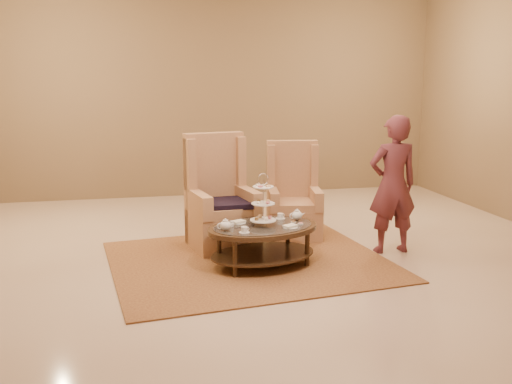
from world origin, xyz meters
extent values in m
plane|color=beige|center=(0.00, 0.00, 0.00)|extent=(8.00, 8.00, 0.00)
cube|color=white|center=(0.00, 0.00, 0.00)|extent=(8.00, 8.00, 0.02)
cube|color=brown|center=(0.00, 4.00, 1.75)|extent=(8.00, 0.04, 3.50)
cube|color=olive|center=(-0.11, 0.12, 0.01)|extent=(3.32, 2.88, 0.02)
cylinder|color=black|center=(-0.36, -0.39, 0.21)|extent=(0.06, 0.06, 0.41)
cylinder|color=black|center=(0.48, -0.19, 0.21)|extent=(0.06, 0.06, 0.41)
cylinder|color=black|center=(-0.46, 0.06, 0.21)|extent=(0.06, 0.06, 0.41)
cylinder|color=black|center=(0.38, 0.25, 0.21)|extent=(0.06, 0.06, 0.41)
cylinder|color=silver|center=(0.01, -0.07, 0.73)|extent=(0.01, 0.01, 0.51)
torus|color=silver|center=(0.01, -0.07, 0.98)|extent=(0.13, 0.04, 0.13)
cylinder|color=white|center=(0.01, -0.07, 0.53)|extent=(0.35, 0.35, 0.01)
cylinder|color=white|center=(0.01, -0.07, 0.72)|extent=(0.31, 0.31, 0.01)
cylinder|color=white|center=(0.01, -0.07, 0.90)|extent=(0.27, 0.27, 0.01)
cylinder|color=#BC6061|center=(0.09, -0.05, 0.55)|extent=(0.05, 0.05, 0.03)
cylinder|color=tan|center=(-0.01, 0.01, 0.55)|extent=(0.05, 0.05, 0.03)
cylinder|color=brown|center=(-0.07, -0.08, 0.55)|extent=(0.05, 0.05, 0.03)
cylinder|color=silver|center=(0.03, -0.14, 0.55)|extent=(0.05, 0.05, 0.03)
ellipsoid|color=tan|center=(0.07, -0.03, 0.74)|extent=(0.05, 0.05, 0.03)
ellipsoid|color=brown|center=(-0.02, -0.01, 0.74)|extent=(0.05, 0.05, 0.03)
ellipsoid|color=silver|center=(-0.05, -0.10, 0.74)|extent=(0.05, 0.05, 0.03)
ellipsoid|color=#BC6061|center=(0.05, -0.13, 0.74)|extent=(0.05, 0.05, 0.03)
cube|color=brown|center=(0.05, -0.02, 0.92)|extent=(0.05, 0.04, 0.02)
cube|color=silver|center=(-0.04, -0.02, 0.92)|extent=(0.05, 0.04, 0.02)
cube|color=#BC6061|center=(-0.03, -0.11, 0.92)|extent=(0.05, 0.04, 0.02)
cube|color=tan|center=(0.06, -0.11, 0.92)|extent=(0.05, 0.04, 0.02)
ellipsoid|color=white|center=(-0.43, -0.19, 0.53)|extent=(0.15, 0.15, 0.10)
cylinder|color=white|center=(-0.43, -0.19, 0.58)|extent=(0.07, 0.07, 0.01)
sphere|color=white|center=(-0.43, -0.19, 0.59)|extent=(0.02, 0.02, 0.02)
cone|color=white|center=(-0.35, -0.17, 0.53)|extent=(0.08, 0.04, 0.05)
torus|color=white|center=(-0.49, -0.20, 0.53)|extent=(0.07, 0.03, 0.07)
ellipsoid|color=white|center=(0.44, 0.09, 0.53)|extent=(0.15, 0.15, 0.10)
cylinder|color=white|center=(0.44, 0.09, 0.58)|extent=(0.07, 0.07, 0.01)
sphere|color=white|center=(0.44, 0.09, 0.59)|extent=(0.02, 0.02, 0.02)
cone|color=white|center=(0.52, 0.10, 0.53)|extent=(0.08, 0.04, 0.05)
torus|color=white|center=(0.38, 0.07, 0.53)|extent=(0.07, 0.03, 0.07)
cylinder|color=white|center=(-0.25, -0.32, 0.47)|extent=(0.14, 0.14, 0.01)
cylinder|color=white|center=(-0.25, -0.32, 0.51)|extent=(0.08, 0.08, 0.06)
torus|color=white|center=(-0.21, -0.31, 0.51)|extent=(0.04, 0.02, 0.04)
cylinder|color=white|center=(0.27, 0.18, 0.47)|extent=(0.14, 0.14, 0.01)
cylinder|color=white|center=(0.27, 0.18, 0.51)|extent=(0.08, 0.08, 0.06)
torus|color=white|center=(0.31, 0.19, 0.51)|extent=(0.04, 0.02, 0.04)
cylinder|color=white|center=(-0.24, 0.09, 0.47)|extent=(0.20, 0.20, 0.01)
cube|color=beige|center=(-0.24, 0.09, 0.49)|extent=(0.17, 0.15, 0.02)
cylinder|color=white|center=(0.28, -0.22, 0.47)|extent=(0.20, 0.20, 0.01)
cube|color=beige|center=(0.28, -0.22, 0.49)|extent=(0.17, 0.15, 0.02)
cylinder|color=white|center=(-0.33, -0.04, 0.50)|extent=(0.05, 0.05, 0.06)
cylinder|color=white|center=(0.42, -0.12, 0.48)|extent=(0.07, 0.07, 0.01)
cylinder|color=#BC6061|center=(0.42, -0.12, 0.49)|extent=(0.05, 0.05, 0.01)
cylinder|color=white|center=(0.36, -0.04, 0.48)|extent=(0.07, 0.07, 0.01)
cylinder|color=brown|center=(0.36, -0.04, 0.49)|extent=(0.05, 0.05, 0.01)
cylinder|color=white|center=(-0.41, 0.03, 0.48)|extent=(0.07, 0.07, 0.01)
cylinder|color=silver|center=(-0.41, 0.03, 0.49)|extent=(0.05, 0.05, 0.01)
cube|color=tan|center=(-0.32, 0.72, 0.22)|extent=(0.88, 0.88, 0.45)
cube|color=tan|center=(-0.31, 0.67, 0.50)|extent=(0.75, 0.75, 0.11)
cube|color=tan|center=(-0.37, 1.02, 0.70)|extent=(0.76, 0.29, 1.39)
cube|color=tan|center=(-0.68, 0.92, 1.02)|extent=(0.15, 0.25, 0.64)
cube|color=tan|center=(-0.05, 1.04, 1.02)|extent=(0.15, 0.25, 0.64)
cube|color=tan|center=(-0.61, 0.61, 0.59)|extent=(0.25, 0.69, 0.28)
cube|color=tan|center=(0.00, 0.73, 0.59)|extent=(0.25, 0.69, 0.28)
cube|color=black|center=(-0.30, 0.64, 0.58)|extent=(0.62, 0.56, 0.06)
cube|color=tan|center=(0.66, 1.00, 0.20)|extent=(0.77, 0.77, 0.40)
cube|color=tan|center=(0.66, 0.96, 0.45)|extent=(0.65, 0.65, 0.10)
cube|color=tan|center=(0.71, 1.28, 0.62)|extent=(0.68, 0.24, 1.24)
cube|color=tan|center=(0.42, 1.28, 0.91)|extent=(0.13, 0.22, 0.57)
cube|color=tan|center=(0.99, 1.19, 0.91)|extent=(0.13, 0.22, 0.57)
cube|color=tan|center=(0.38, 1.00, 0.53)|extent=(0.21, 0.61, 0.25)
cube|color=tan|center=(0.93, 0.91, 0.53)|extent=(0.21, 0.61, 0.25)
imported|color=#5D282D|center=(1.63, 0.15, 0.82)|extent=(0.60, 0.40, 1.64)
camera|label=1|loc=(-1.33, -5.97, 2.07)|focal=40.00mm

